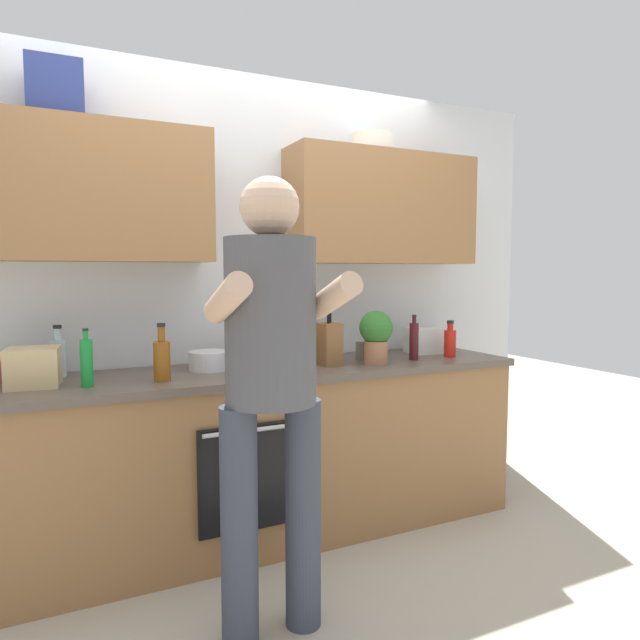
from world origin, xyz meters
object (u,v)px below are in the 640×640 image
(bottle_vinegar, at_px, (291,350))
(cup_stoneware, at_px, (362,351))
(bottle_water, at_px, (58,356))
(grocery_bag_produce, at_px, (423,340))
(cup_tea, at_px, (252,363))
(bottle_juice, at_px, (286,338))
(knife_block, at_px, (329,344))
(mixing_bowl, at_px, (209,360))
(potted_herb, at_px, (376,334))
(bottle_syrup, at_px, (162,359))
(bottle_soda, at_px, (87,362))
(bottle_hotsauce, at_px, (450,342))
(person_standing, at_px, (271,370))
(bottle_wine, at_px, (414,341))
(grocery_bag_bread, at_px, (34,367))

(bottle_vinegar, xyz_separation_m, cup_stoneware, (0.46, 0.07, -0.04))
(bottle_water, relative_size, grocery_bag_produce, 1.37)
(cup_tea, bearing_deg, cup_stoneware, 11.56)
(bottle_juice, relative_size, knife_block, 1.16)
(mixing_bowl, distance_m, potted_herb, 0.89)
(mixing_bowl, xyz_separation_m, grocery_bag_produce, (1.35, 0.02, 0.03))
(bottle_syrup, distance_m, bottle_soda, 0.32)
(potted_herb, bearing_deg, bottle_water, 167.97)
(bottle_vinegar, height_order, bottle_hotsauce, bottle_vinegar)
(bottle_water, relative_size, bottle_juice, 0.75)
(bottle_syrup, bearing_deg, potted_herb, -1.07)
(person_standing, relative_size, bottle_soda, 6.81)
(bottle_juice, xyz_separation_m, bottle_syrup, (-0.71, -0.24, -0.03))
(bottle_vinegar, xyz_separation_m, bottle_juice, (0.04, 0.16, 0.04))
(bottle_wine, height_order, knife_block, knife_block)
(bottle_juice, xyz_separation_m, grocery_bag_bread, (-1.24, -0.12, -0.05))
(bottle_water, xyz_separation_m, bottle_hotsauce, (2.09, -0.29, -0.01))
(bottle_vinegar, relative_size, cup_tea, 2.35)
(cup_tea, bearing_deg, bottle_hotsauce, 0.71)
(knife_block, bearing_deg, bottle_hotsauce, -3.15)
(bottle_soda, xyz_separation_m, mixing_bowl, (0.59, 0.19, -0.06))
(cup_stoneware, bearing_deg, bottle_vinegar, -171.60)
(bottle_wine, height_order, mixing_bowl, bottle_wine)
(bottle_water, relative_size, cup_stoneware, 2.38)
(knife_block, xyz_separation_m, grocery_bag_produce, (0.73, 0.16, -0.04))
(bottle_water, bearing_deg, grocery_bag_produce, -2.51)
(potted_herb, xyz_separation_m, grocery_bag_produce, (0.49, 0.24, -0.09))
(person_standing, height_order, grocery_bag_produce, person_standing)
(person_standing, xyz_separation_m, grocery_bag_produce, (1.34, 0.89, -0.06))
(bottle_syrup, height_order, mixing_bowl, bottle_syrup)
(bottle_soda, xyz_separation_m, bottle_hotsauce, (1.98, 0.01, -0.02))
(bottle_vinegar, relative_size, mixing_bowl, 1.12)
(mixing_bowl, xyz_separation_m, potted_herb, (0.86, -0.22, 0.12))
(bottle_water, relative_size, bottle_wine, 0.97)
(bottle_vinegar, height_order, grocery_bag_produce, bottle_vinegar)
(bottle_hotsauce, relative_size, grocery_bag_produce, 1.18)
(person_standing, xyz_separation_m, bottle_water, (-0.71, 0.98, -0.04))
(bottle_juice, xyz_separation_m, mixing_bowl, (-0.44, -0.04, -0.09))
(knife_block, relative_size, grocery_bag_bread, 1.36)
(bottle_water, relative_size, potted_herb, 0.86)
(bottle_soda, xyz_separation_m, grocery_bag_produce, (1.94, 0.22, -0.03))
(bottle_water, xyz_separation_m, grocery_bag_produce, (2.04, -0.09, -0.02))
(grocery_bag_produce, bearing_deg, grocery_bag_bread, -177.33)
(cup_stoneware, bearing_deg, bottle_water, 174.10)
(bottle_syrup, bearing_deg, knife_block, 4.04)
(bottle_juice, relative_size, potted_herb, 1.14)
(bottle_wine, distance_m, knife_block, 0.52)
(bottle_wine, xyz_separation_m, grocery_bag_produce, (0.21, 0.20, -0.03))
(potted_herb, relative_size, grocery_bag_bread, 1.38)
(bottle_water, bearing_deg, bottle_soda, -70.62)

